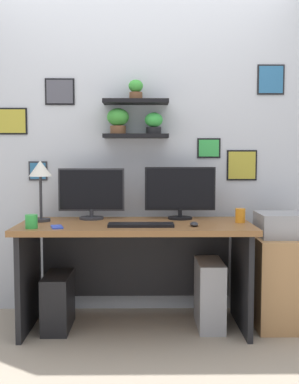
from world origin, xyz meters
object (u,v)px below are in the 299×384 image
(desk, at_px, (136,251))
(monitor_left, at_px, (91,193))
(computer_tower_left, at_px, (58,301))
(computer_tower_right, at_px, (209,294))
(keyboard, at_px, (141,225))
(printer, at_px, (285,225))
(computer_mouse, at_px, (194,224))
(drawer_cabinet, at_px, (283,281))
(desk_lamp, at_px, (40,174))
(monitor_right, at_px, (180,192))
(cell_phone, at_px, (57,227))
(pen_cup, at_px, (240,215))
(coffee_mug, at_px, (31,222))

(desk, height_order, monitor_left, monitor_left)
(computer_tower_left, xyz_separation_m, computer_tower_right, (1.07, 0.02, 0.04))
(keyboard, distance_m, computer_tower_left, 0.83)
(keyboard, bearing_deg, printer, 10.96)
(computer_mouse, relative_size, drawer_cabinet, 0.14)
(desk_lamp, bearing_deg, monitor_right, 6.78)
(monitor_left, height_order, computer_tower_left, monitor_left)
(drawer_cabinet, xyz_separation_m, printer, (0.00, 0.00, 0.41))
(keyboard, xyz_separation_m, computer_tower_right, (0.49, 0.16, -0.52))
(keyboard, height_order, drawer_cabinet, keyboard)
(cell_phone, bearing_deg, computer_mouse, -13.29)
(pen_cup, height_order, printer, pen_cup)
(desk, relative_size, computer_tower_right, 3.41)
(monitor_right, bearing_deg, pen_cup, -25.35)
(printer, relative_size, computer_tower_left, 0.95)
(computer_mouse, bearing_deg, computer_tower_left, 171.36)
(monitor_left, distance_m, monitor_right, 0.66)
(pen_cup, relative_size, computer_tower_left, 0.25)
(computer_mouse, bearing_deg, cell_phone, -176.92)
(desk_lamp, distance_m, computer_tower_right, 1.48)
(desk, bearing_deg, cell_phone, -153.54)
(desk_lamp, height_order, computer_tower_right, desk_lamp)
(keyboard, relative_size, coffee_mug, 4.89)
(desk, xyz_separation_m, monitor_left, (-0.33, 0.16, 0.40))
(cell_phone, relative_size, printer, 0.37)
(desk, relative_size, coffee_mug, 18.04)
(monitor_right, distance_m, printer, 0.79)
(keyboard, relative_size, printer, 1.16)
(cell_phone, distance_m, pen_cup, 1.27)
(printer, bearing_deg, monitor_right, 167.27)
(desk, xyz_separation_m, cell_phone, (-0.51, -0.25, 0.22))
(desk, height_order, computer_tower_left, desk)
(printer, height_order, computer_tower_right, printer)
(cell_phone, bearing_deg, keyboard, -10.93)
(computer_tower_right, bearing_deg, cell_phone, -168.37)
(monitor_right, bearing_deg, drawer_cabinet, -12.73)
(monitor_right, distance_m, computer_tower_right, 0.77)
(pen_cup, bearing_deg, computer_mouse, -153.27)
(computer_tower_left, height_order, computer_tower_right, computer_tower_right)
(desk_lamp, distance_m, printer, 1.78)
(desk, bearing_deg, keyboard, -78.67)
(monitor_right, distance_m, pen_cup, 0.48)
(computer_tower_left, bearing_deg, drawer_cabinet, 2.09)
(computer_mouse, height_order, coffee_mug, coffee_mug)
(desk_lamp, distance_m, drawer_cabinet, 1.91)
(monitor_left, relative_size, computer_tower_right, 1.03)
(keyboard, height_order, coffee_mug, coffee_mug)
(coffee_mug, bearing_deg, pen_cup, 10.04)
(monitor_right, relative_size, desk_lamp, 1.20)
(monitor_right, bearing_deg, desk, -153.74)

